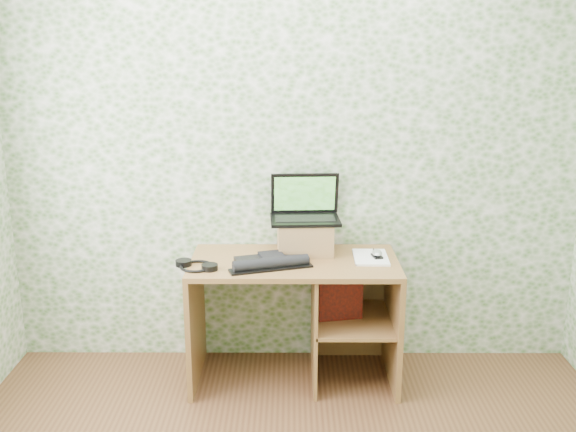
{
  "coord_description": "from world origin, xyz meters",
  "views": [
    {
      "loc": [
        -0.02,
        -2.06,
        1.98
      ],
      "look_at": [
        -0.04,
        1.39,
        1.03
      ],
      "focal_mm": 40.0,
      "sensor_mm": 36.0,
      "label": 1
    }
  ],
  "objects_px": {
    "desk": "(307,301)",
    "laptop": "(305,209)",
    "keyboard": "(271,261)",
    "notepad": "(371,257)",
    "riser": "(305,237)"
  },
  "relations": [
    {
      "from": "notepad",
      "to": "laptop",
      "type": "bearing_deg",
      "value": 159.05
    },
    {
      "from": "desk",
      "to": "laptop",
      "type": "relative_size",
      "value": 2.86
    },
    {
      "from": "desk",
      "to": "laptop",
      "type": "height_order",
      "value": "laptop"
    },
    {
      "from": "desk",
      "to": "keyboard",
      "type": "relative_size",
      "value": 2.53
    },
    {
      "from": "riser",
      "to": "keyboard",
      "type": "distance_m",
      "value": 0.31
    },
    {
      "from": "desk",
      "to": "keyboard",
      "type": "xyz_separation_m",
      "value": [
        -0.21,
        -0.12,
        0.29
      ]
    },
    {
      "from": "riser",
      "to": "notepad",
      "type": "relative_size",
      "value": 1.15
    },
    {
      "from": "riser",
      "to": "laptop",
      "type": "bearing_deg",
      "value": 90.0
    },
    {
      "from": "desk",
      "to": "notepad",
      "type": "distance_m",
      "value": 0.46
    },
    {
      "from": "riser",
      "to": "notepad",
      "type": "xyz_separation_m",
      "value": [
        0.38,
        -0.11,
        -0.09
      ]
    },
    {
      "from": "desk",
      "to": "notepad",
      "type": "xyz_separation_m",
      "value": [
        0.37,
        0.0,
        0.28
      ]
    },
    {
      "from": "laptop",
      "to": "keyboard",
      "type": "bearing_deg",
      "value": -128.13
    },
    {
      "from": "desk",
      "to": "laptop",
      "type": "xyz_separation_m",
      "value": [
        -0.01,
        0.16,
        0.52
      ]
    },
    {
      "from": "desk",
      "to": "notepad",
      "type": "relative_size",
      "value": 4.32
    },
    {
      "from": "laptop",
      "to": "keyboard",
      "type": "distance_m",
      "value": 0.41
    }
  ]
}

